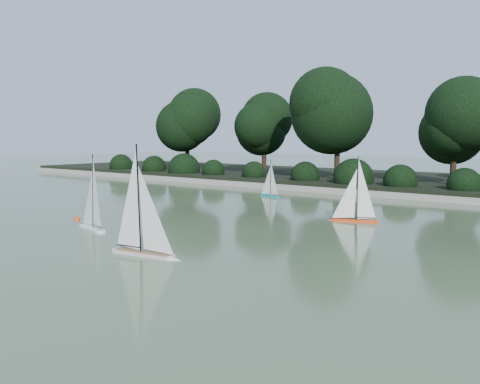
# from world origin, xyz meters

# --- Properties ---
(ground) EXTENTS (80.00, 80.00, 0.00)m
(ground) POSITION_xyz_m (0.00, 0.00, 0.00)
(ground) COLOR #38492C
(ground) RESTS_ON ground
(pond_coping) EXTENTS (40.00, 0.35, 0.18)m
(pond_coping) POSITION_xyz_m (0.00, 9.00, 0.09)
(pond_coping) COLOR gray
(pond_coping) RESTS_ON ground
(far_bank) EXTENTS (40.00, 8.00, 0.30)m
(far_bank) POSITION_xyz_m (0.00, 13.00, 0.15)
(far_bank) COLOR black
(far_bank) RESTS_ON ground
(tree_line) EXTENTS (26.31, 3.93, 4.39)m
(tree_line) POSITION_xyz_m (1.23, 11.44, 2.64)
(tree_line) COLOR black
(tree_line) RESTS_ON ground
(shrub_hedge) EXTENTS (29.10, 1.10, 1.10)m
(shrub_hedge) POSITION_xyz_m (0.00, 9.90, 0.45)
(shrub_hedge) COLOR black
(shrub_hedge) RESTS_ON ground
(sailboat_white_a) EXTENTS (1.19, 0.47, 1.63)m
(sailboat_white_a) POSITION_xyz_m (-2.55, -0.12, 0.26)
(sailboat_white_a) COLOR white
(sailboat_white_a) RESTS_ON ground
(sailboat_white_b) EXTENTS (1.38, 0.41, 1.88)m
(sailboat_white_b) POSITION_xyz_m (0.27, -1.04, 0.29)
(sailboat_white_b) COLOR beige
(sailboat_white_b) RESTS_ON ground
(sailboat_orange) EXTENTS (1.11, 0.56, 1.55)m
(sailboat_orange) POSITION_xyz_m (1.12, 4.10, 0.24)
(sailboat_orange) COLOR #FF4813
(sailboat_orange) RESTS_ON ground
(sailboat_teal) EXTENTS (0.90, 0.32, 1.23)m
(sailboat_teal) POSITION_xyz_m (-3.27, 7.01, 0.19)
(sailboat_teal) COLOR #009A9A
(sailboat_teal) RESTS_ON ground
(race_buoy) EXTENTS (0.14, 0.14, 0.14)m
(race_buoy) POSITION_xyz_m (-3.82, 0.42, 0.00)
(race_buoy) COLOR #FF370D
(race_buoy) RESTS_ON ground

